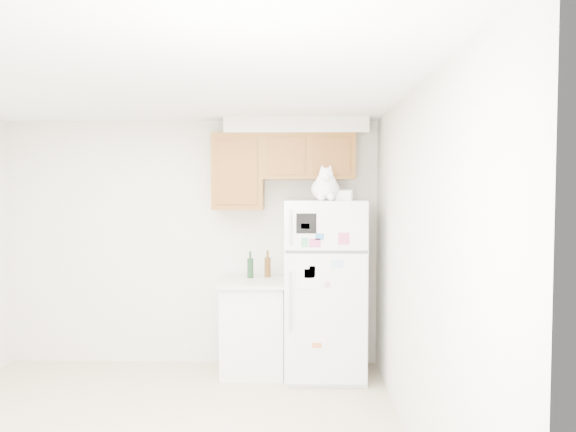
{
  "coord_description": "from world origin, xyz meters",
  "views": [
    {
      "loc": [
        1.11,
        -3.75,
        1.82
      ],
      "look_at": [
        1.0,
        1.55,
        1.55
      ],
      "focal_mm": 35.0,
      "sensor_mm": 36.0,
      "label": 1
    }
  ],
  "objects_px": {
    "cat": "(326,187)",
    "bottle_green": "(250,265)",
    "refrigerator": "(324,288)",
    "bottle_amber": "(268,264)",
    "base_counter": "(254,326)",
    "storage_box_back": "(343,195)",
    "storage_box_front": "(343,196)"
  },
  "relations": [
    {
      "from": "storage_box_back",
      "to": "bottle_amber",
      "type": "bearing_deg",
      "value": 172.07
    },
    {
      "from": "cat",
      "to": "bottle_amber",
      "type": "bearing_deg",
      "value": 144.16
    },
    {
      "from": "storage_box_front",
      "to": "cat",
      "type": "bearing_deg",
      "value": -159.93
    },
    {
      "from": "base_counter",
      "to": "cat",
      "type": "distance_m",
      "value": 1.55
    },
    {
      "from": "bottle_amber",
      "to": "storage_box_back",
      "type": "bearing_deg",
      "value": -8.86
    },
    {
      "from": "cat",
      "to": "bottle_green",
      "type": "height_order",
      "value": "cat"
    },
    {
      "from": "base_counter",
      "to": "storage_box_front",
      "type": "xyz_separation_m",
      "value": [
        0.86,
        -0.21,
        1.28
      ]
    },
    {
      "from": "base_counter",
      "to": "bottle_amber",
      "type": "bearing_deg",
      "value": 51.52
    },
    {
      "from": "storage_box_back",
      "to": "storage_box_front",
      "type": "distance_m",
      "value": 0.25
    },
    {
      "from": "refrigerator",
      "to": "base_counter",
      "type": "xyz_separation_m",
      "value": [
        -0.69,
        0.07,
        -0.39
      ]
    },
    {
      "from": "base_counter",
      "to": "storage_box_front",
      "type": "bearing_deg",
      "value": -13.56
    },
    {
      "from": "refrigerator",
      "to": "base_counter",
      "type": "bearing_deg",
      "value": 173.91
    },
    {
      "from": "base_counter",
      "to": "storage_box_front",
      "type": "height_order",
      "value": "storage_box_front"
    },
    {
      "from": "refrigerator",
      "to": "bottle_green",
      "type": "xyz_separation_m",
      "value": [
        -0.73,
        0.18,
        0.2
      ]
    },
    {
      "from": "cat",
      "to": "storage_box_front",
      "type": "relative_size",
      "value": 3.12
    },
    {
      "from": "storage_box_back",
      "to": "bottle_amber",
      "type": "height_order",
      "value": "storage_box_back"
    },
    {
      "from": "bottle_green",
      "to": "bottle_amber",
      "type": "height_order",
      "value": "bottle_amber"
    },
    {
      "from": "bottle_green",
      "to": "bottle_amber",
      "type": "relative_size",
      "value": 0.99
    },
    {
      "from": "base_counter",
      "to": "bottle_green",
      "type": "distance_m",
      "value": 0.6
    },
    {
      "from": "cat",
      "to": "storage_box_back",
      "type": "height_order",
      "value": "cat"
    },
    {
      "from": "cat",
      "to": "bottle_green",
      "type": "relative_size",
      "value": 1.75
    },
    {
      "from": "cat",
      "to": "storage_box_front",
      "type": "distance_m",
      "value": 0.19
    },
    {
      "from": "base_counter",
      "to": "storage_box_back",
      "type": "distance_m",
      "value": 1.56
    },
    {
      "from": "cat",
      "to": "bottle_green",
      "type": "xyz_separation_m",
      "value": [
        -0.73,
        0.35,
        -0.77
      ]
    },
    {
      "from": "refrigerator",
      "to": "storage_box_back",
      "type": "height_order",
      "value": "storage_box_back"
    },
    {
      "from": "bottle_green",
      "to": "refrigerator",
      "type": "bearing_deg",
      "value": -13.74
    },
    {
      "from": "storage_box_back",
      "to": "bottle_green",
      "type": "xyz_separation_m",
      "value": [
        -0.91,
        0.06,
        -0.7
      ]
    },
    {
      "from": "bottle_amber",
      "to": "bottle_green",
      "type": "bearing_deg",
      "value": -161.41
    },
    {
      "from": "refrigerator",
      "to": "cat",
      "type": "xyz_separation_m",
      "value": [
        0.0,
        -0.17,
        0.97
      ]
    },
    {
      "from": "base_counter",
      "to": "bottle_green",
      "type": "bearing_deg",
      "value": 110.94
    },
    {
      "from": "base_counter",
      "to": "bottle_amber",
      "type": "distance_m",
      "value": 0.63
    },
    {
      "from": "storage_box_front",
      "to": "bottle_green",
      "type": "relative_size",
      "value": 0.56
    }
  ]
}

